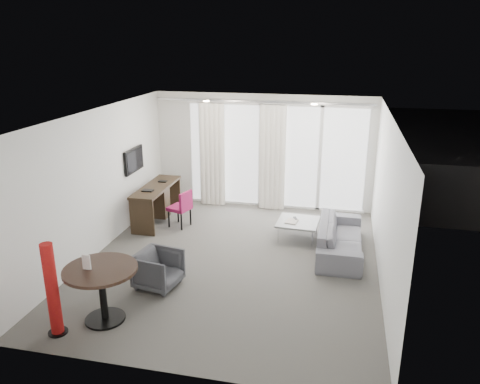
% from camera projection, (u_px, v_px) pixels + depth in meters
% --- Properties ---
extents(floor, '(5.00, 6.00, 0.00)m').
position_uv_depth(floor, '(233.00, 261.00, 8.31)').
color(floor, '#53504B').
rests_on(floor, ground).
extents(ceiling, '(5.00, 6.00, 0.00)m').
position_uv_depth(ceiling, '(232.00, 115.00, 7.49)').
color(ceiling, white).
rests_on(ceiling, ground).
extents(wall_left, '(0.00, 6.00, 2.60)m').
position_uv_depth(wall_left, '(97.00, 182.00, 8.41)').
color(wall_left, silver).
rests_on(wall_left, ground).
extents(wall_right, '(0.00, 6.00, 2.60)m').
position_uv_depth(wall_right, '(386.00, 202.00, 7.38)').
color(wall_right, silver).
rests_on(wall_right, ground).
extents(wall_front, '(5.00, 0.00, 2.60)m').
position_uv_depth(wall_front, '(169.00, 276.00, 5.12)').
color(wall_front, silver).
rests_on(wall_front, ground).
extents(window_panel, '(4.00, 0.02, 2.38)m').
position_uv_depth(window_panel, '(276.00, 157.00, 10.63)').
color(window_panel, white).
rests_on(window_panel, ground).
extents(window_frame, '(4.10, 0.06, 2.44)m').
position_uv_depth(window_frame, '(275.00, 157.00, 10.62)').
color(window_frame, white).
rests_on(window_frame, ground).
extents(curtain_left, '(0.60, 0.20, 2.38)m').
position_uv_depth(curtain_left, '(212.00, 155.00, 10.78)').
color(curtain_left, white).
rests_on(curtain_left, ground).
extents(curtain_right, '(0.60, 0.20, 2.38)m').
position_uv_depth(curtain_right, '(272.00, 158.00, 10.49)').
color(curtain_right, white).
rests_on(curtain_right, ground).
extents(curtain_track, '(4.80, 0.04, 0.04)m').
position_uv_depth(curtain_track, '(262.00, 102.00, 10.15)').
color(curtain_track, '#B2B2B7').
rests_on(curtain_track, ceiling).
extents(downlight_a, '(0.12, 0.12, 0.02)m').
position_uv_depth(downlight_a, '(206.00, 101.00, 9.16)').
color(downlight_a, '#FFE0B2').
rests_on(downlight_a, ceiling).
extents(downlight_b, '(0.12, 0.12, 0.02)m').
position_uv_depth(downlight_b, '(314.00, 104.00, 8.73)').
color(downlight_b, '#FFE0B2').
rests_on(downlight_b, ceiling).
extents(desk, '(0.53, 1.68, 0.79)m').
position_uv_depth(desk, '(157.00, 204.00, 10.01)').
color(desk, black).
rests_on(desk, floor).
extents(tv, '(0.05, 0.80, 0.50)m').
position_uv_depth(tv, '(134.00, 160.00, 9.73)').
color(tv, black).
rests_on(tv, wall_left).
extents(desk_chair, '(0.53, 0.51, 0.79)m').
position_uv_depth(desk_chair, '(179.00, 208.00, 9.73)').
color(desk_chair, '#8E1648').
rests_on(desk_chair, floor).
extents(round_table, '(1.26, 1.26, 0.81)m').
position_uv_depth(round_table, '(103.00, 294.00, 6.46)').
color(round_table, black).
rests_on(round_table, floor).
extents(menu_card, '(0.12, 0.02, 0.21)m').
position_uv_depth(menu_card, '(88.00, 275.00, 6.33)').
color(menu_card, white).
rests_on(menu_card, round_table).
extents(red_lamp, '(0.28, 0.28, 1.31)m').
position_uv_depth(red_lamp, '(52.00, 290.00, 6.09)').
color(red_lamp, '#9F1312').
rests_on(red_lamp, floor).
extents(tub_armchair, '(0.76, 0.74, 0.59)m').
position_uv_depth(tub_armchair, '(158.00, 269.00, 7.38)').
color(tub_armchair, '#3B3B40').
rests_on(tub_armchair, floor).
extents(coffee_table, '(0.83, 0.83, 0.35)m').
position_uv_depth(coffee_table, '(298.00, 229.00, 9.22)').
color(coffee_table, gray).
rests_on(coffee_table, floor).
extents(remote, '(0.09, 0.16, 0.02)m').
position_uv_depth(remote, '(295.00, 219.00, 9.28)').
color(remote, black).
rests_on(remote, coffee_table).
extents(magazine, '(0.27, 0.32, 0.02)m').
position_uv_depth(magazine, '(292.00, 221.00, 9.13)').
color(magazine, gray).
rests_on(magazine, coffee_table).
extents(sofa, '(0.78, 2.00, 0.58)m').
position_uv_depth(sofa, '(340.00, 238.00, 8.56)').
color(sofa, slate).
rests_on(sofa, floor).
extents(terrace_slab, '(5.60, 3.00, 0.12)m').
position_uv_depth(terrace_slab, '(283.00, 189.00, 12.43)').
color(terrace_slab, '#4D4D50').
rests_on(terrace_slab, ground).
extents(rattan_chair_a, '(0.72, 0.72, 0.81)m').
position_uv_depth(rattan_chair_a, '(291.00, 171.00, 12.40)').
color(rattan_chair_a, brown).
rests_on(rattan_chair_a, terrace_slab).
extents(rattan_chair_b, '(0.63, 0.63, 0.75)m').
position_uv_depth(rattan_chair_b, '(357.00, 171.00, 12.55)').
color(rattan_chair_b, brown).
rests_on(rattan_chair_b, terrace_slab).
extents(rattan_table, '(0.61, 0.61, 0.50)m').
position_uv_depth(rattan_table, '(338.00, 179.00, 12.22)').
color(rattan_table, brown).
rests_on(rattan_table, terrace_slab).
extents(balustrade, '(5.50, 0.06, 1.05)m').
position_uv_depth(balustrade, '(290.00, 156.00, 13.60)').
color(balustrade, '#B2B2B7').
rests_on(balustrade, terrace_slab).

